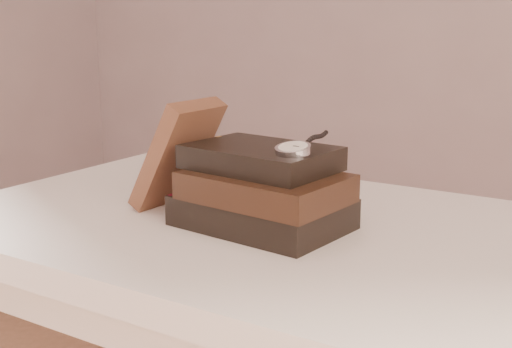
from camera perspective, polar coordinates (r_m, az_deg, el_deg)
The scene contains 5 objects.
table at distance 1.01m, azimuth 1.97°, elevation -9.10°, with size 1.00×0.60×0.75m.
book_stack at distance 0.94m, azimuth 0.58°, elevation -1.39°, with size 0.24×0.18×0.11m.
journal at distance 1.03m, azimuth -6.62°, elevation 1.67°, with size 0.03×0.11×0.18m, color #432519.
pocket_watch at distance 0.89m, azimuth 3.39°, elevation 2.24°, with size 0.05×0.15×0.02m.
eyeglasses at distance 1.04m, azimuth -0.40°, elevation 0.75°, with size 0.11×0.12×0.05m.
Camera 1 is at (0.47, -0.46, 1.04)m, focal length 47.41 mm.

